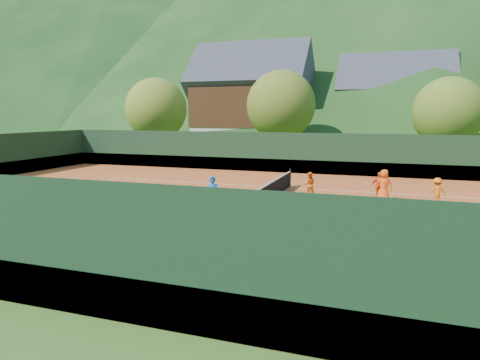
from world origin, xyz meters
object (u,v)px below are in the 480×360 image
(coach, at_px, (213,195))
(student_a, at_px, (309,184))
(ball_hopper, at_px, (86,202))
(chalet_left, at_px, (252,103))
(student_d, at_px, (437,192))
(tennis_net, at_px, (263,196))
(student_c, at_px, (384,186))
(student_b, at_px, (380,186))
(chalet_mid, at_px, (394,109))

(coach, bearing_deg, student_a, 48.60)
(ball_hopper, relative_size, chalet_left, 0.07)
(ball_hopper, bearing_deg, student_d, 29.19)
(ball_hopper, xyz_separation_m, chalet_left, (-3.79, 34.88, 4.88))
(student_a, height_order, chalet_left, chalet_left)
(coach, distance_m, tennis_net, 2.78)
(tennis_net, xyz_separation_m, chalet_left, (-10.00, 30.00, 5.13))
(coach, relative_size, student_c, 1.02)
(student_b, xyz_separation_m, chalet_mid, (0.79, 30.72, 4.24))
(student_a, distance_m, student_d, 6.17)
(student_d, bearing_deg, chalet_mid, -101.81)
(coach, distance_m, student_b, 8.79)
(coach, bearing_deg, ball_hopper, -158.66)
(student_b, relative_size, student_d, 1.10)
(student_a, height_order, ball_hopper, student_a)
(student_b, height_order, chalet_left, chalet_left)
(student_a, distance_m, chalet_mid, 31.52)
(coach, relative_size, chalet_mid, 0.13)
(student_b, height_order, student_c, student_c)
(student_c, xyz_separation_m, tennis_net, (-5.42, -2.97, -0.32))
(student_c, bearing_deg, chalet_mid, -84.70)
(student_b, height_order, tennis_net, student_b)
(student_d, relative_size, chalet_left, 0.10)
(student_b, bearing_deg, tennis_net, 26.51)
(student_b, distance_m, ball_hopper, 14.04)
(chalet_left, distance_m, chalet_mid, 16.51)
(coach, xyz_separation_m, chalet_left, (-8.34, 32.20, 4.79))
(student_d, bearing_deg, ball_hopper, 13.98)
(coach, height_order, student_b, coach)
(student_b, distance_m, chalet_mid, 31.02)
(tennis_net, relative_size, chalet_mid, 0.95)
(chalet_left, xyz_separation_m, chalet_mid, (16.00, 4.00, -0.66))
(student_b, distance_m, tennis_net, 6.16)
(tennis_net, distance_m, ball_hopper, 7.91)
(student_a, height_order, student_c, student_c)
(student_a, xyz_separation_m, chalet_left, (-11.68, 26.93, 4.96))
(student_a, height_order, student_d, student_d)
(chalet_left, bearing_deg, student_a, -66.56)
(student_c, xyz_separation_m, chalet_mid, (0.58, 31.03, 4.15))
(coach, distance_m, student_a, 6.24)
(student_a, height_order, tennis_net, student_a)
(coach, bearing_deg, student_c, 27.09)
(student_b, relative_size, chalet_mid, 0.12)
(chalet_mid, bearing_deg, tennis_net, -100.01)
(student_c, height_order, tennis_net, student_c)
(student_b, relative_size, student_c, 0.89)
(tennis_net, bearing_deg, chalet_left, 108.43)
(student_d, distance_m, chalet_left, 32.77)
(coach, bearing_deg, chalet_left, 95.40)
(student_b, relative_size, chalet_left, 0.11)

